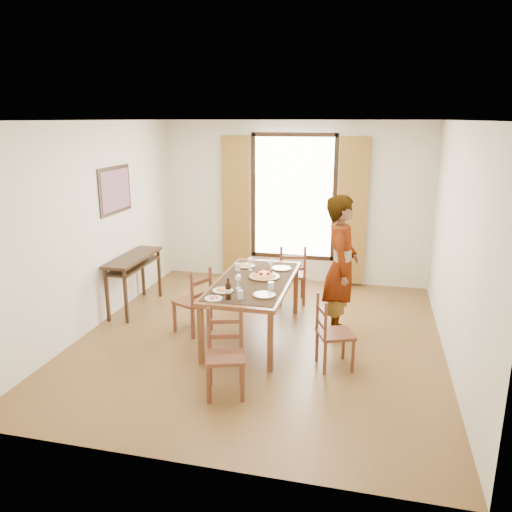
% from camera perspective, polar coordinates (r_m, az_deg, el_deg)
% --- Properties ---
extents(ground, '(5.00, 5.00, 0.00)m').
position_cam_1_polar(ground, '(6.49, 0.50, -9.34)').
color(ground, '#472B16').
rests_on(ground, ground).
extents(room_shell, '(4.60, 5.10, 2.74)m').
position_cam_1_polar(room_shell, '(6.13, 0.76, 4.37)').
color(room_shell, silver).
rests_on(room_shell, ground).
extents(console_table, '(0.38, 1.20, 0.80)m').
position_cam_1_polar(console_table, '(7.45, -13.82, -0.87)').
color(console_table, '#301F10').
rests_on(console_table, ground).
extents(dining_table, '(0.92, 1.91, 0.76)m').
position_cam_1_polar(dining_table, '(6.31, -0.24, -3.29)').
color(dining_table, brown).
rests_on(dining_table, ground).
extents(chair_west, '(0.52, 0.52, 0.88)m').
position_cam_1_polar(chair_west, '(6.56, -7.09, -5.30)').
color(chair_west, brown).
rests_on(chair_west, ground).
extents(chair_north, '(0.49, 0.49, 0.92)m').
position_cam_1_polar(chair_north, '(7.56, 4.14, -2.25)').
color(chair_north, brown).
rests_on(chair_north, ground).
extents(chair_south, '(0.48, 0.48, 0.87)m').
position_cam_1_polar(chair_south, '(5.15, -3.52, -11.30)').
color(chair_south, brown).
rests_on(chair_south, ground).
extents(chair_east, '(0.49, 0.49, 0.84)m').
position_cam_1_polar(chair_east, '(5.70, 8.75, -8.88)').
color(chair_east, brown).
rests_on(chair_east, ground).
extents(man, '(0.67, 0.44, 1.83)m').
position_cam_1_polar(man, '(6.36, 9.72, -1.29)').
color(man, '#9CA0A5').
rests_on(man, ground).
extents(plate_sw, '(0.27, 0.27, 0.05)m').
position_cam_1_polar(plate_sw, '(5.88, -3.82, -3.83)').
color(plate_sw, silver).
rests_on(plate_sw, dining_table).
extents(plate_se, '(0.27, 0.27, 0.05)m').
position_cam_1_polar(plate_se, '(5.73, 0.94, -4.31)').
color(plate_se, silver).
rests_on(plate_se, dining_table).
extents(plate_nw, '(0.27, 0.27, 0.05)m').
position_cam_1_polar(plate_nw, '(6.84, -1.21, -1.01)').
color(plate_nw, silver).
rests_on(plate_nw, dining_table).
extents(plate_ne, '(0.27, 0.27, 0.05)m').
position_cam_1_polar(plate_ne, '(6.74, 2.93, -1.28)').
color(plate_ne, silver).
rests_on(plate_ne, dining_table).
extents(pasta_platter, '(0.40, 0.40, 0.10)m').
position_cam_1_polar(pasta_platter, '(6.36, 0.93, -2.07)').
color(pasta_platter, '#C03B18').
rests_on(pasta_platter, dining_table).
extents(caprese_plate, '(0.20, 0.20, 0.04)m').
position_cam_1_polar(caprese_plate, '(5.64, -4.88, -4.76)').
color(caprese_plate, silver).
rests_on(caprese_plate, dining_table).
extents(wine_glass_a, '(0.08, 0.08, 0.18)m').
position_cam_1_polar(wine_glass_a, '(5.95, -2.05, -2.89)').
color(wine_glass_a, white).
rests_on(wine_glass_a, dining_table).
extents(wine_glass_b, '(0.08, 0.08, 0.18)m').
position_cam_1_polar(wine_glass_b, '(6.57, 1.75, -1.12)').
color(wine_glass_b, white).
rests_on(wine_glass_b, dining_table).
extents(wine_glass_c, '(0.08, 0.08, 0.18)m').
position_cam_1_polar(wine_glass_c, '(6.67, -0.65, -0.86)').
color(wine_glass_c, white).
rests_on(wine_glass_c, dining_table).
extents(tumbler_a, '(0.07, 0.07, 0.10)m').
position_cam_1_polar(tumbler_a, '(5.92, 1.72, -3.44)').
color(tumbler_a, silver).
rests_on(tumbler_a, dining_table).
extents(tumbler_b, '(0.07, 0.07, 0.10)m').
position_cam_1_polar(tumbler_b, '(6.66, -2.12, -1.27)').
color(tumbler_b, silver).
rests_on(tumbler_b, dining_table).
extents(tumbler_c, '(0.07, 0.07, 0.10)m').
position_cam_1_polar(tumbler_c, '(5.64, -1.82, -4.42)').
color(tumbler_c, silver).
rests_on(tumbler_c, dining_table).
extents(wine_bottle, '(0.07, 0.07, 0.25)m').
position_cam_1_polar(wine_bottle, '(5.61, -3.19, -3.74)').
color(wine_bottle, black).
rests_on(wine_bottle, dining_table).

